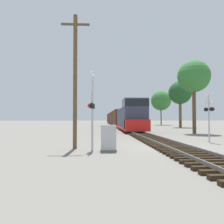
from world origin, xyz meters
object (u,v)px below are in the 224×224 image
at_px(tree_far_right, 194,77).
at_px(relay_cabinet, 108,138).
at_px(utility_pole, 75,79).
at_px(tree_deep_background, 161,101).
at_px(freight_train, 116,118).
at_px(crossing_signal_near, 92,107).
at_px(crossing_signal_far, 209,112).
at_px(tree_mid_background, 180,93).

bearing_deg(tree_far_right, relay_cabinet, -128.50).
distance_m(utility_pole, tree_deep_background, 53.53).
distance_m(freight_train, tree_deep_background, 14.46).
height_order(crossing_signal_near, tree_far_right, tree_far_right).
bearing_deg(freight_train, tree_far_right, -78.71).
xyz_separation_m(freight_train, crossing_signal_far, (3.99, -45.51, 0.38)).
height_order(freight_train, utility_pole, utility_pole).
height_order(crossing_signal_near, relay_cabinet, crossing_signal_near).
relative_size(freight_train, tree_deep_background, 7.26).
distance_m(tree_far_right, tree_deep_background, 37.50).
xyz_separation_m(crossing_signal_near, utility_pole, (-1.09, 1.06, 1.85)).
height_order(tree_mid_background, tree_deep_background, tree_deep_background).
bearing_deg(tree_mid_background, crossing_signal_near, -118.13).
height_order(utility_pole, tree_deep_background, tree_deep_background).
height_order(crossing_signal_far, tree_mid_background, tree_mid_background).
xyz_separation_m(crossing_signal_far, utility_pole, (-10.14, -2.95, 2.02)).
xyz_separation_m(crossing_signal_near, tree_far_right, (12.18, 13.84, 4.56)).
xyz_separation_m(relay_cabinet, tree_far_right, (11.22, 14.11, 6.35)).
height_order(crossing_signal_far, utility_pole, utility_pole).
distance_m(crossing_signal_far, tree_deep_background, 47.99).
bearing_deg(crossing_signal_near, tree_deep_background, 165.23).
relative_size(utility_pole, tree_mid_background, 0.86).
distance_m(freight_train, relay_cabinet, 49.97).
xyz_separation_m(tree_far_right, tree_mid_background, (5.30, 18.86, 0.24)).
bearing_deg(utility_pole, tree_deep_background, 68.53).
xyz_separation_m(freight_train, tree_mid_background, (12.43, -16.81, 5.34)).
bearing_deg(utility_pole, crossing_signal_far, 16.20).
bearing_deg(crossing_signal_near, utility_pole, -129.15).
bearing_deg(relay_cabinet, tree_mid_background, 63.38).
xyz_separation_m(relay_cabinet, tree_deep_background, (17.52, 51.08, 6.46)).
bearing_deg(crossing_signal_near, tree_far_right, 143.87).
distance_m(crossing_signal_near, relay_cabinet, 2.05).
relative_size(crossing_signal_near, utility_pole, 0.54).
distance_m(freight_train, tree_far_right, 36.73).
relative_size(crossing_signal_near, tree_mid_background, 0.46).
relative_size(crossing_signal_far, utility_pole, 0.46).
height_order(freight_train, crossing_signal_near, crossing_signal_near).
bearing_deg(utility_pole, crossing_signal_near, -44.36).
relative_size(crossing_signal_near, tree_deep_background, 0.45).
height_order(freight_train, tree_far_right, tree_far_right).
height_order(crossing_signal_near, utility_pole, utility_pole).
distance_m(freight_train, tree_mid_background, 21.58).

